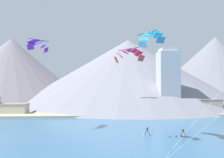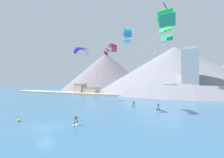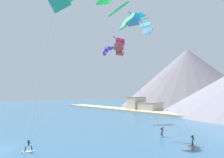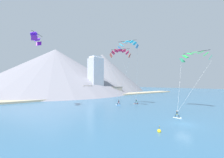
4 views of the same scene
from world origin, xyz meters
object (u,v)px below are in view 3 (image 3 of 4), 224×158
kitesurfer_near_lead (162,133)px  parafoil_kite_distant_high_outer (114,51)px  parafoil_kite_mid_center (96,2)px  parafoil_kite_near_lead (120,45)px  parafoil_kite_near_trail (140,22)px  kitesurfer_mid_center (27,149)px  kitesurfer_near_trail (193,142)px

kitesurfer_near_lead → parafoil_kite_distant_high_outer: size_ratio=0.30×
parafoil_kite_distant_high_outer → parafoil_kite_mid_center: bearing=-38.0°
parafoil_kite_near_lead → parafoil_kite_near_trail: 5.52m
parafoil_kite_mid_center → parafoil_kite_near_lead: bearing=136.6°
kitesurfer_near_lead → parafoil_kite_distant_high_outer: bearing=163.7°
parafoil_kite_near_lead → parafoil_kite_mid_center: size_ratio=1.03×
parafoil_kite_near_trail → parafoil_kite_distant_high_outer: 26.26m
kitesurfer_mid_center → parafoil_kite_near_lead: bearing=94.8°
parafoil_kite_near_trail → kitesurfer_near_trail: bearing=24.1°
kitesurfer_mid_center → parafoil_kite_near_trail: 25.59m
kitesurfer_near_trail → kitesurfer_mid_center: kitesurfer_near_trail is taller
kitesurfer_near_lead → kitesurfer_near_trail: kitesurfer_near_lead is taller
kitesurfer_near_lead → kitesurfer_near_trail: 7.20m
kitesurfer_near_lead → kitesurfer_near_trail: (7.05, -1.49, -0.06)m
kitesurfer_near_lead → parafoil_kite_mid_center: bearing=-61.5°
parafoil_kite_mid_center → parafoil_kite_distant_high_outer: parafoil_kite_distant_high_outer is taller
parafoil_kite_near_lead → parafoil_kite_near_trail: parafoil_kite_near_trail is taller
kitesurfer_mid_center → parafoil_kite_mid_center: parafoil_kite_mid_center is taller
parafoil_kite_near_trail → kitesurfer_mid_center: bearing=-99.7°
kitesurfer_near_lead → parafoil_kite_mid_center: 26.98m
kitesurfer_near_trail → parafoil_kite_mid_center: 23.86m
parafoil_kite_near_lead → parafoil_kite_mid_center: parafoil_kite_near_lead is taller
kitesurfer_mid_center → parafoil_kite_distant_high_outer: bearing=125.8°
parafoil_kite_near_trail → parafoil_kite_mid_center: (10.94, -15.34, -4.30)m
parafoil_kite_near_trail → parafoil_kite_distant_high_outer: bearing=153.8°
kitesurfer_mid_center → kitesurfer_near_trail: bearing=63.5°
parafoil_kite_near_trail → parafoil_kite_mid_center: bearing=-54.5°
parafoil_kite_mid_center → parafoil_kite_distant_high_outer: bearing=142.0°
kitesurfer_near_lead → parafoil_kite_mid_center: size_ratio=0.12×
parafoil_kite_near_lead → parafoil_kite_distant_high_outer: parafoil_kite_distant_high_outer is taller
parafoil_kite_distant_high_outer → kitesurfer_near_trail: bearing=-15.3°
kitesurfer_near_lead → kitesurfer_mid_center: kitesurfer_near_lead is taller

